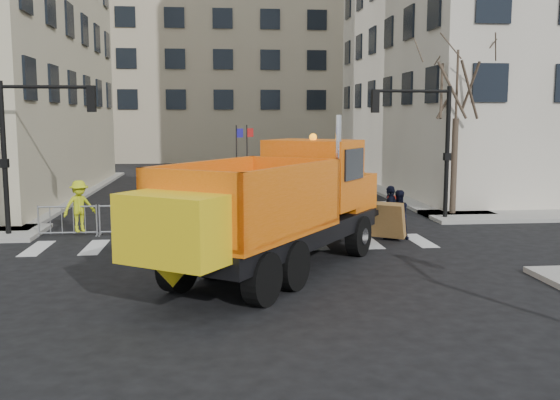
{
  "coord_description": "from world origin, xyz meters",
  "views": [
    {
      "loc": [
        -0.77,
        -14.75,
        4.15
      ],
      "look_at": [
        1.01,
        2.5,
        1.86
      ],
      "focal_mm": 40.0,
      "sensor_mm": 36.0,
      "label": 1
    }
  ],
  "objects": [
    {
      "name": "traffic_light_left",
      "position": [
        -8.0,
        7.5,
        2.7
      ],
      "size": [
        0.18,
        0.18,
        5.4
      ],
      "primitive_type": "cylinder",
      "color": "black",
      "rests_on": "ground"
    },
    {
      "name": "cop_a",
      "position": [
        3.17,
        6.34,
        0.83
      ],
      "size": [
        0.72,
        0.62,
        1.66
      ],
      "primitive_type": "imported",
      "rotation": [
        0.0,
        0.0,
        3.59
      ],
      "color": "black",
      "rests_on": "ground"
    },
    {
      "name": "traffic_light_right",
      "position": [
        8.5,
        9.5,
        2.7
      ],
      "size": [
        0.18,
        0.18,
        5.4
      ],
      "primitive_type": "cylinder",
      "color": "black",
      "rests_on": "ground"
    },
    {
      "name": "building_far",
      "position": [
        0.0,
        52.0,
        12.0
      ],
      "size": [
        30.0,
        18.0,
        24.0
      ],
      "primitive_type": "cube",
      "color": "#B8A78D",
      "rests_on": "ground"
    },
    {
      "name": "newspaper_box",
      "position": [
        5.85,
        7.74,
        0.7
      ],
      "size": [
        0.46,
        0.41,
        1.1
      ],
      "primitive_type": "cube",
      "rotation": [
        0.0,
        0.0,
        0.02
      ],
      "color": "#A81B0C",
      "rests_on": "sidewalk_back"
    },
    {
      "name": "cop_c",
      "position": [
        5.2,
        5.99,
        0.92
      ],
      "size": [
        0.8,
        1.17,
        1.84
      ],
      "primitive_type": "imported",
      "rotation": [
        0.0,
        0.0,
        4.35
      ],
      "color": "black",
      "rests_on": "ground"
    },
    {
      "name": "worker",
      "position": [
        -5.57,
        7.59,
        1.06
      ],
      "size": [
        1.35,
        1.22,
        1.82
      ],
      "primitive_type": "imported",
      "rotation": [
        0.0,
        0.0,
        0.6
      ],
      "color": "#BECC18",
      "rests_on": "sidewalk_back"
    },
    {
      "name": "crowd_barriers",
      "position": [
        -0.75,
        7.6,
        0.55
      ],
      "size": [
        12.6,
        0.6,
        1.1
      ],
      "primitive_type": null,
      "color": "#9EA0A5",
      "rests_on": "ground"
    },
    {
      "name": "street_tree",
      "position": [
        9.2,
        10.5,
        3.75
      ],
      "size": [
        3.0,
        3.0,
        7.5
      ],
      "primitive_type": null,
      "color": "#382B21",
      "rests_on": "ground"
    },
    {
      "name": "sidewalk_back",
      "position": [
        0.0,
        8.5,
        0.07
      ],
      "size": [
        64.0,
        5.0,
        0.15
      ],
      "primitive_type": "cube",
      "color": "gray",
      "rests_on": "ground"
    },
    {
      "name": "plow_truck",
      "position": [
        0.75,
        1.5,
        1.88
      ],
      "size": [
        8.55,
        10.63,
        4.23
      ],
      "rotation": [
        0.0,
        0.0,
        0.97
      ],
      "color": "black",
      "rests_on": "ground"
    },
    {
      "name": "cop_b",
      "position": [
        5.43,
        5.86,
        0.85
      ],
      "size": [
        0.83,
        0.65,
        1.7
      ],
      "primitive_type": "imported",
      "rotation": [
        0.0,
        0.0,
        3.14
      ],
      "color": "black",
      "rests_on": "ground"
    },
    {
      "name": "ground",
      "position": [
        0.0,
        0.0,
        0.0
      ],
      "size": [
        120.0,
        120.0,
        0.0
      ],
      "primitive_type": "plane",
      "color": "black",
      "rests_on": "ground"
    }
  ]
}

